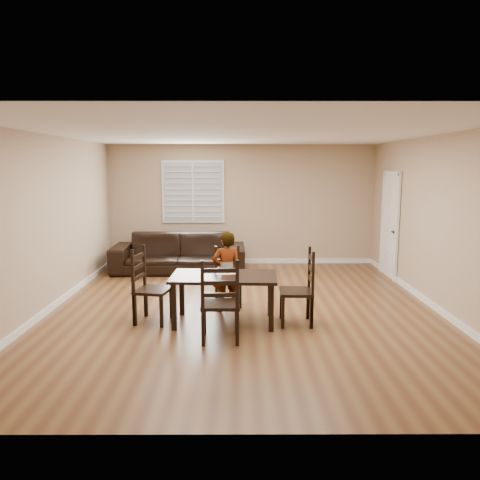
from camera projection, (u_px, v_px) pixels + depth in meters
name	position (u px, v px, depth m)	size (l,w,h in m)	color
ground	(243.00, 308.00, 7.37)	(7.00, 7.00, 0.00)	brown
room	(246.00, 193.00, 7.26)	(6.04, 7.04, 2.72)	tan
dining_table	(224.00, 281.00, 6.62)	(1.52, 0.90, 0.70)	black
chair_near	(227.00, 278.00, 7.58)	(0.46, 0.43, 0.94)	black
chair_far	(220.00, 306.00, 5.84)	(0.50, 0.47, 1.09)	black
chair_left	(144.00, 288.00, 6.70)	(0.54, 0.56, 1.08)	black
chair_right	(305.00, 290.00, 6.59)	(0.47, 0.50, 1.08)	black
child	(227.00, 272.00, 7.15)	(0.45, 0.30, 1.24)	gray
napkin	(225.00, 272.00, 6.77)	(0.28, 0.28, 0.00)	beige
donut	(226.00, 271.00, 6.76)	(0.11, 0.11, 0.04)	#D2844B
sofa	(179.00, 253.00, 9.89)	(2.76, 1.08, 0.81)	black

